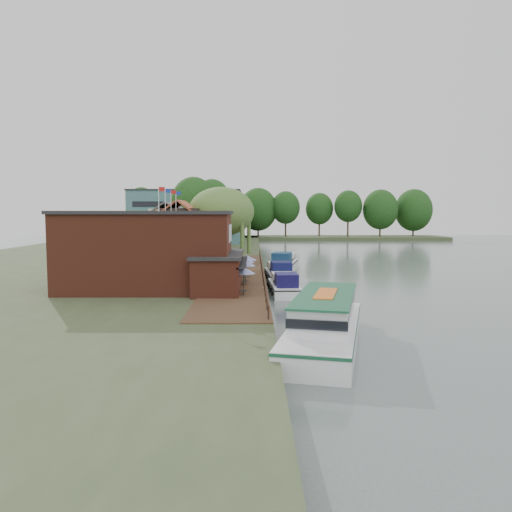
{
  "coord_description": "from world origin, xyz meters",
  "views": [
    {
      "loc": [
        -6.27,
        -46.3,
        8.13
      ],
      "look_at": [
        -6.0,
        12.0,
        3.0
      ],
      "focal_mm": 35.0,
      "sensor_mm": 36.0,
      "label": 1
    }
  ],
  "objects": [
    {
      "name": "cottage_c",
      "position": [
        -14.0,
        33.0,
        5.25
      ],
      "size": [
        7.6,
        7.6,
        8.5
      ],
      "primitive_type": null,
      "color": "black",
      "rests_on": "land_bank"
    },
    {
      "name": "willow",
      "position": [
        -10.5,
        19.0,
        6.21
      ],
      "size": [
        8.6,
        8.6,
        10.43
      ],
      "primitive_type": null,
      "color": "#476B2D",
      "rests_on": "land_bank"
    },
    {
      "name": "umbrella_1",
      "position": [
        -8.18,
        -1.64,
        2.29
      ],
      "size": [
        2.44,
        2.44,
        2.38
      ],
      "primitive_type": null,
      "color": "navy",
      "rests_on": "quay_deck"
    },
    {
      "name": "bank_tree_1",
      "position": [
        -14.31,
        49.96,
        7.75
      ],
      "size": [
        7.17,
        7.17,
        13.49
      ],
      "primitive_type": null,
      "color": "#143811",
      "rests_on": "land_bank"
    },
    {
      "name": "cruiser_0",
      "position": [
        -3.21,
        3.0,
        1.13
      ],
      "size": [
        3.49,
        9.57,
        2.27
      ],
      "primitive_type": null,
      "rotation": [
        0.0,
        0.0,
        0.05
      ],
      "color": "white",
      "rests_on": "ground"
    },
    {
      "name": "umbrella_3",
      "position": [
        -7.14,
        4.87,
        2.29
      ],
      "size": [
        1.94,
        1.94,
        2.38
      ],
      "primitive_type": null,
      "color": "navy",
      "rests_on": "quay_deck"
    },
    {
      "name": "cottage_b",
      "position": [
        -18.0,
        24.0,
        5.25
      ],
      "size": [
        9.6,
        8.6,
        8.5
      ],
      "primitive_type": null,
      "color": "beige",
      "rests_on": "land_bank"
    },
    {
      "name": "land_bank",
      "position": [
        -30.0,
        35.0,
        0.5
      ],
      "size": [
        50.0,
        140.0,
        1.0
      ],
      "primitive_type": "cube",
      "color": "#384728",
      "rests_on": "ground"
    },
    {
      "name": "umbrella_2",
      "position": [
        -7.1,
        1.76,
        2.29
      ],
      "size": [
        2.08,
        2.08,
        2.38
      ],
      "primitive_type": null,
      "color": "navy",
      "rests_on": "quay_deck"
    },
    {
      "name": "umbrella_0",
      "position": [
        -7.15,
        -4.17,
        2.29
      ],
      "size": [
        2.09,
        2.09,
        2.38
      ],
      "primitive_type": null,
      "color": "navy",
      "rests_on": "quay_deck"
    },
    {
      "name": "quay_rail",
      "position": [
        -5.3,
        10.5,
        1.5
      ],
      "size": [
        0.2,
        49.0,
        1.0
      ],
      "primitive_type": null,
      "color": "black",
      "rests_on": "land_bank"
    },
    {
      "name": "bank_tree_0",
      "position": [
        -16.98,
        42.98,
        7.71
      ],
      "size": [
        8.1,
        8.1,
        13.42
      ],
      "primitive_type": null,
      "color": "#143811",
      "rests_on": "land_bank"
    },
    {
      "name": "ground",
      "position": [
        0.0,
        0.0,
        0.0
      ],
      "size": [
        260.0,
        260.0,
        0.0
      ],
      "primitive_type": "plane",
      "color": "#515E5C",
      "rests_on": "ground"
    },
    {
      "name": "cruiser_2",
      "position": [
        -2.06,
        23.3,
        1.33
      ],
      "size": [
        5.46,
        11.29,
        2.66
      ],
      "primitive_type": null,
      "rotation": [
        0.0,
        0.0,
        -0.19
      ],
      "color": "white",
      "rests_on": "ground"
    },
    {
      "name": "hotel_block",
      "position": [
        -22.0,
        70.0,
        7.15
      ],
      "size": [
        25.4,
        12.4,
        12.3
      ],
      "primitive_type": null,
      "color": "#38666B",
      "rests_on": "land_bank"
    },
    {
      "name": "cottage_a",
      "position": [
        -15.0,
        14.0,
        5.25
      ],
      "size": [
        8.6,
        7.6,
        8.5
      ],
      "primitive_type": null,
      "color": "black",
      "rests_on": "land_bank"
    },
    {
      "name": "pub",
      "position": [
        -14.0,
        -1.0,
        4.65
      ],
      "size": [
        20.0,
        11.0,
        7.3
      ],
      "primitive_type": null,
      "color": "maroon",
      "rests_on": "land_bank"
    },
    {
      "name": "bank_tree_3",
      "position": [
        -12.76,
        76.3,
        6.51
      ],
      "size": [
        6.61,
        6.61,
        11.01
      ],
      "primitive_type": null,
      "color": "#143811",
      "rests_on": "land_bank"
    },
    {
      "name": "cruiser_1",
      "position": [
        -3.22,
        12.6,
        1.23
      ],
      "size": [
        3.8,
        10.25,
        2.45
      ],
      "primitive_type": null,
      "rotation": [
        0.0,
        0.0,
        0.05
      ],
      "color": "silver",
      "rests_on": "ground"
    },
    {
      "name": "tour_boat",
      "position": [
        -1.96,
        -16.45,
        1.59
      ],
      "size": [
        7.36,
        15.08,
        3.17
      ],
      "primitive_type": null,
      "rotation": [
        0.0,
        0.0,
        -0.24
      ],
      "color": "silver",
      "rests_on": "ground"
    },
    {
      "name": "bank_tree_4",
      "position": [
        -11.88,
        87.64,
        7.32
      ],
      "size": [
        8.81,
        8.81,
        12.64
      ],
      "primitive_type": null,
      "color": "#143811",
      "rests_on": "land_bank"
    },
    {
      "name": "bank_tree_5",
      "position": [
        -15.4,
        92.06,
        7.62
      ],
      "size": [
        7.52,
        7.52,
        13.24
      ],
      "primitive_type": null,
      "color": "#143811",
      "rests_on": "land_bank"
    },
    {
      "name": "swan",
      "position": [
        -0.7,
        -13.98,
        0.22
      ],
      "size": [
        0.44,
        0.44,
        0.44
      ],
      "primitive_type": "sphere",
      "color": "white",
      "rests_on": "ground"
    },
    {
      "name": "bank_tree_2",
      "position": [
        -14.8,
        56.15,
        6.52
      ],
      "size": [
        7.28,
        7.28,
        11.04
      ],
      "primitive_type": null,
      "color": "#143811",
      "rests_on": "land_bank"
    },
    {
      "name": "umbrella_4",
      "position": [
        -7.08,
        7.66,
        2.29
      ],
      "size": [
        2.35,
        2.35,
        2.38
      ],
      "primitive_type": null,
      "color": "navy",
      "rests_on": "quay_deck"
    },
    {
      "name": "quay_deck",
      "position": [
        -8.0,
        10.0,
        1.05
      ],
      "size": [
        6.0,
        50.0,
        0.1
      ],
      "primitive_type": "cube",
      "color": "#47301E",
      "rests_on": "land_bank"
    }
  ]
}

